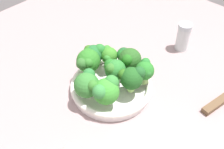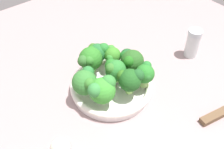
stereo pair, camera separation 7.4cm
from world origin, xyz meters
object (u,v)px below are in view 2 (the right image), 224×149
at_px(bowl, 112,86).
at_px(garlic_bulb, 60,147).
at_px(pepper_shaker, 194,44).
at_px(broccoli_floret_2, 102,89).
at_px(broccoli_floret_7, 112,56).
at_px(broccoli_floret_3, 130,79).
at_px(broccoli_floret_0, 131,60).
at_px(broccoli_floret_6, 98,52).
at_px(broccoli_floret_8, 145,74).
at_px(broccoli_floret_1, 85,82).
at_px(broccoli_floret_4, 114,69).
at_px(broccoli_floret_5, 90,59).

xyz_separation_m(bowl, garlic_bulb, (-0.08, 0.22, 0.01)).
relative_size(garlic_bulb, pepper_shaker, 0.48).
relative_size(broccoli_floret_2, broccoli_floret_7, 1.25).
bearing_deg(broccoli_floret_3, broccoli_floret_0, -42.75).
relative_size(broccoli_floret_2, broccoli_floret_6, 1.16).
distance_m(broccoli_floret_0, broccoli_floret_8, 0.07).
distance_m(broccoli_floret_0, broccoli_floret_6, 0.10).
relative_size(bowl, pepper_shaker, 2.41).
height_order(broccoli_floret_0, broccoli_floret_6, broccoli_floret_0).
height_order(bowl, broccoli_floret_1, broccoli_floret_1).
height_order(broccoli_floret_0, pepper_shaker, broccoli_floret_0).
height_order(broccoli_floret_4, broccoli_floret_5, broccoli_floret_5).
relative_size(broccoli_floret_3, broccoli_floret_7, 1.18).
bearing_deg(broccoli_floret_7, broccoli_floret_1, 107.97).
distance_m(bowl, garlic_bulb, 0.23).
relative_size(bowl, broccoli_floret_2, 2.91).
xyz_separation_m(broccoli_floret_0, garlic_bulb, (-0.08, 0.29, -0.05)).
xyz_separation_m(bowl, broccoli_floret_7, (0.05, -0.04, 0.05)).
height_order(broccoli_floret_1, garlic_bulb, broccoli_floret_1).
xyz_separation_m(broccoli_floret_2, broccoli_floret_3, (-0.02, -0.08, 0.00)).
height_order(broccoli_floret_7, garlic_bulb, broccoli_floret_7).
height_order(broccoli_floret_6, broccoli_floret_8, same).
bearing_deg(broccoli_floret_2, broccoli_floret_8, -101.93).
xyz_separation_m(broccoli_floret_0, broccoli_floret_2, (-0.04, 0.13, 0.00)).
distance_m(bowl, broccoli_floret_5, 0.10).
bearing_deg(broccoli_floret_2, broccoli_floret_0, -73.47).
height_order(broccoli_floret_3, garlic_bulb, broccoli_floret_3).
bearing_deg(broccoli_floret_2, broccoli_floret_5, -21.03).
bearing_deg(broccoli_floret_4, broccoli_floret_0, -89.62).
height_order(broccoli_floret_5, garlic_bulb, broccoli_floret_5).
distance_m(broccoli_floret_0, broccoli_floret_2, 0.14).
bearing_deg(broccoli_floret_7, bowl, 140.63).
bearing_deg(garlic_bulb, broccoli_floret_7, -62.73).
relative_size(bowl, broccoli_floret_1, 3.17).
height_order(broccoli_floret_0, broccoli_floret_1, same).
distance_m(broccoli_floret_3, broccoli_floret_5, 0.13).
bearing_deg(broccoli_floret_1, broccoli_floret_3, -126.72).
bearing_deg(broccoli_floret_1, broccoli_floret_0, -94.01).
relative_size(broccoli_floret_0, broccoli_floret_6, 1.14).
bearing_deg(broccoli_floret_4, broccoli_floret_3, -174.92).
relative_size(broccoli_floret_1, pepper_shaker, 0.76).
distance_m(broccoli_floret_1, broccoli_floret_3, 0.12).
distance_m(broccoli_floret_3, broccoli_floret_4, 0.06).
xyz_separation_m(bowl, pepper_shaker, (-0.04, -0.30, 0.03)).
distance_m(broccoli_floret_1, pepper_shaker, 0.38).
xyz_separation_m(broccoli_floret_2, broccoli_floret_6, (0.13, -0.08, -0.00)).
height_order(broccoli_floret_2, garlic_bulb, broccoli_floret_2).
xyz_separation_m(broccoli_floret_0, pepper_shaker, (-0.05, -0.23, -0.02)).
relative_size(broccoli_floret_1, broccoli_floret_6, 1.06).
bearing_deg(broccoli_floret_3, bowl, 15.45).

